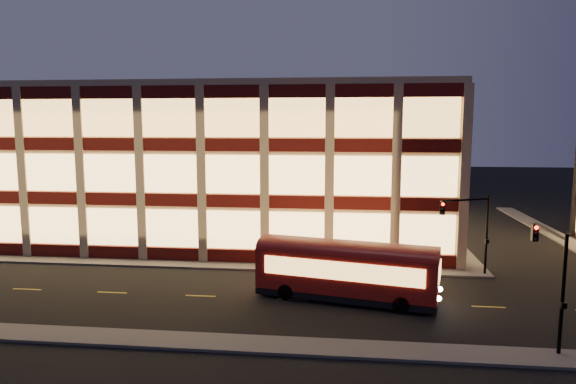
# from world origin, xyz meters

# --- Properties ---
(ground) EXTENTS (200.00, 200.00, 0.00)m
(ground) POSITION_xyz_m (0.00, 0.00, 0.00)
(ground) COLOR black
(ground) RESTS_ON ground
(sidewalk_office_south) EXTENTS (54.00, 2.00, 0.15)m
(sidewalk_office_south) POSITION_xyz_m (-3.00, 1.00, 0.07)
(sidewalk_office_south) COLOR #514F4C
(sidewalk_office_south) RESTS_ON ground
(sidewalk_office_east) EXTENTS (2.00, 30.00, 0.15)m
(sidewalk_office_east) POSITION_xyz_m (23.00, 17.00, 0.07)
(sidewalk_office_east) COLOR #514F4C
(sidewalk_office_east) RESTS_ON ground
(sidewalk_tower_west) EXTENTS (2.00, 30.00, 0.15)m
(sidewalk_tower_west) POSITION_xyz_m (34.00, 17.00, 0.07)
(sidewalk_tower_west) COLOR #514F4C
(sidewalk_tower_west) RESTS_ON ground
(sidewalk_near) EXTENTS (100.00, 2.00, 0.15)m
(sidewalk_near) POSITION_xyz_m (0.00, -13.00, 0.07)
(sidewalk_near) COLOR #514F4C
(sidewalk_near) RESTS_ON ground
(office_building) EXTENTS (50.45, 30.45, 14.50)m
(office_building) POSITION_xyz_m (-2.91, 16.91, 7.25)
(office_building) COLOR tan
(office_building) RESTS_ON ground
(traffic_signal_far) EXTENTS (3.79, 1.87, 6.00)m
(traffic_signal_far) POSITION_xyz_m (22.21, 0.24, 4.11)
(traffic_signal_far) COLOR black
(traffic_signal_far) RESTS_ON ground
(traffic_signal_near) EXTENTS (0.32, 4.45, 6.00)m
(traffic_signal_near) POSITION_xyz_m (23.50, -11.03, 4.13)
(traffic_signal_near) COLOR black
(traffic_signal_near) RESTS_ON ground
(trolley_bus) EXTENTS (11.59, 5.21, 3.81)m
(trolley_bus) POSITION_xyz_m (13.35, -5.60, 2.11)
(trolley_bus) COLOR #8E0C07
(trolley_bus) RESTS_ON ground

